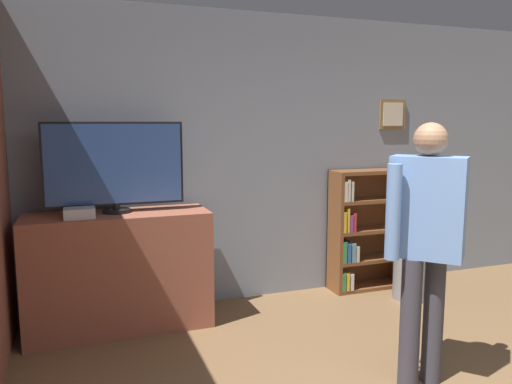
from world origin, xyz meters
TOP-DOWN VIEW (x-y plane):
  - wall_back at (0.00, 3.08)m, footprint 6.51×0.09m
  - tv_ledge at (-1.44, 2.71)m, footprint 1.47×0.53m
  - television at (-1.44, 2.74)m, footprint 1.10×0.22m
  - game_console at (-1.73, 2.59)m, footprint 0.23×0.17m
  - bookshelf at (0.98, 2.90)m, footprint 0.82×0.28m
  - person at (0.31, 1.12)m, footprint 0.59×0.48m
  - waste_bin at (1.26, 2.47)m, footprint 0.34×0.34m

SIDE VIEW (x-z plane):
  - waste_bin at x=1.26m, z-range 0.00..0.42m
  - tv_ledge at x=-1.44m, z-range 0.00..0.97m
  - bookshelf at x=0.98m, z-range -0.01..1.21m
  - game_console at x=-1.73m, z-range 0.97..1.05m
  - person at x=0.31m, z-range 0.16..1.85m
  - television at x=-1.44m, z-range 0.98..1.71m
  - wall_back at x=0.00m, z-range 0.00..2.70m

